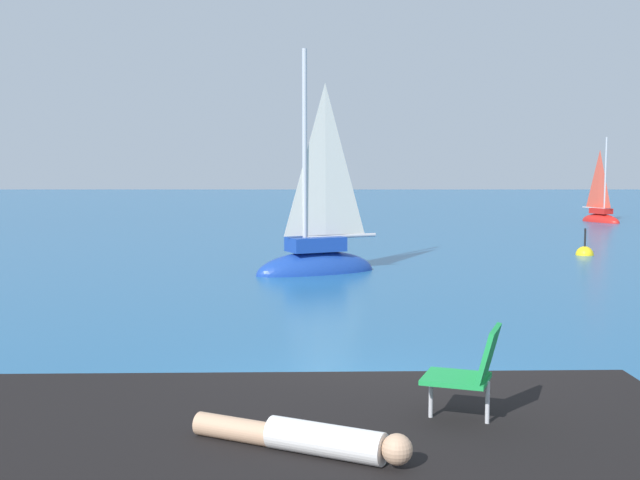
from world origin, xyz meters
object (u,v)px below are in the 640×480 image
Objects in this scene: sailboat_far at (604,217)px; person_sunbather at (313,438)px; sailboat_near at (320,260)px; beach_chair at (474,369)px; marker_buoy at (588,255)px.

sailboat_far reaches higher than person_sunbather.
sailboat_far is 36.89m from person_sunbather.
sailboat_near is 14.90m from beach_chair.
marker_buoy is at bearing -179.09° from sailboat_near.
sailboat_near is 3.93× the size of person_sunbather.
beach_chair is 0.71× the size of marker_buoy.
person_sunbather is (-13.97, -34.13, 0.65)m from sailboat_far.
sailboat_near reaches higher than marker_buoy.
beach_chair is at bearing -110.70° from marker_buoy.
sailboat_far reaches higher than beach_chair.
marker_buoy is (8.47, 19.70, -0.89)m from person_sunbather.
sailboat_near is 5.68× the size of marker_buoy.
beach_chair reaches higher than person_sunbather.
person_sunbather is 1.54m from beach_chair.
sailboat_near is at bearing -61.26° from sailboat_far.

